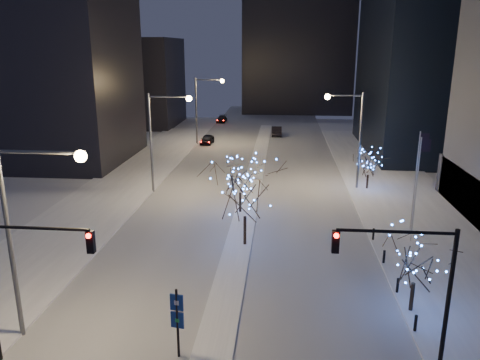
# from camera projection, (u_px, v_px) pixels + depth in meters

# --- Properties ---
(road) EXTENTS (20.00, 130.00, 0.02)m
(road) POSITION_uv_depth(u_px,v_px,m) (255.00, 174.00, 54.89)
(road) COLOR silver
(road) RESTS_ON ground
(median) EXTENTS (2.00, 80.00, 0.15)m
(median) POSITION_uv_depth(u_px,v_px,m) (252.00, 185.00, 50.08)
(median) COLOR white
(median) RESTS_ON ground
(east_sidewalk) EXTENTS (10.00, 90.00, 0.15)m
(east_sidewalk) POSITION_uv_depth(u_px,v_px,m) (423.00, 224.00, 39.17)
(east_sidewalk) COLOR white
(east_sidewalk) RESTS_ON ground
(west_sidewalk) EXTENTS (8.00, 90.00, 0.15)m
(west_sidewalk) POSITION_uv_depth(u_px,v_px,m) (88.00, 213.00, 41.74)
(west_sidewalk) COLOR white
(west_sidewalk) RESTS_ON ground
(filler_west_near) EXTENTS (22.00, 18.00, 24.00)m
(filler_west_near) POSITION_uv_depth(u_px,v_px,m) (37.00, 67.00, 58.88)
(filler_west_near) COLOR black
(filler_west_near) RESTS_ON ground
(filler_west_far) EXTENTS (18.00, 16.00, 16.00)m
(filler_west_far) POSITION_uv_depth(u_px,v_px,m) (130.00, 82.00, 88.53)
(filler_west_far) COLOR black
(filler_west_far) RESTS_ON ground
(horizon_block) EXTENTS (24.00, 14.00, 42.00)m
(horizon_block) POSITION_uv_depth(u_px,v_px,m) (299.00, 16.00, 103.23)
(horizon_block) COLOR black
(horizon_block) RESTS_ON ground
(street_lamp_w_near) EXTENTS (4.40, 0.56, 10.00)m
(street_lamp_w_near) POSITION_uv_depth(u_px,v_px,m) (27.00, 217.00, 22.29)
(street_lamp_w_near) COLOR #595E66
(street_lamp_w_near) RESTS_ON ground
(street_lamp_w_mid) EXTENTS (4.40, 0.56, 10.00)m
(street_lamp_w_mid) POSITION_uv_depth(u_px,v_px,m) (161.00, 129.00, 46.24)
(street_lamp_w_mid) COLOR #595E66
(street_lamp_w_mid) RESTS_ON ground
(street_lamp_w_far) EXTENTS (4.40, 0.56, 10.00)m
(street_lamp_w_far) POSITION_uv_depth(u_px,v_px,m) (203.00, 101.00, 70.19)
(street_lamp_w_far) COLOR #595E66
(street_lamp_w_far) RESTS_ON ground
(street_lamp_east) EXTENTS (3.90, 0.56, 10.00)m
(street_lamp_east) POSITION_uv_depth(u_px,v_px,m) (352.00, 128.00, 47.45)
(street_lamp_east) COLOR #595E66
(street_lamp_east) RESTS_ON ground
(traffic_signal_west) EXTENTS (5.26, 0.43, 7.00)m
(traffic_signal_west) POSITION_uv_depth(u_px,v_px,m) (19.00, 270.00, 20.80)
(traffic_signal_west) COLOR black
(traffic_signal_west) RESTS_ON ground
(traffic_signal_east) EXTENTS (5.26, 0.43, 7.00)m
(traffic_signal_east) POSITION_uv_depth(u_px,v_px,m) (414.00, 276.00, 20.22)
(traffic_signal_east) COLOR black
(traffic_signal_east) RESTS_ON ground
(flagpoles) EXTENTS (1.35, 2.60, 8.00)m
(flagpoles) POSITION_uv_depth(u_px,v_px,m) (417.00, 178.00, 35.39)
(flagpoles) COLOR silver
(flagpoles) RESTS_ON east_sidewalk
(bollards) EXTENTS (0.16, 12.16, 0.90)m
(bollards) POSITION_uv_depth(u_px,v_px,m) (390.00, 270.00, 29.87)
(bollards) COLOR black
(bollards) RESTS_ON east_sidewalk
(car_near) EXTENTS (1.93, 4.24, 1.41)m
(car_near) POSITION_uv_depth(u_px,v_px,m) (207.00, 139.00, 71.76)
(car_near) COLOR black
(car_near) RESTS_ON ground
(car_mid) EXTENTS (1.73, 4.75, 1.56)m
(car_mid) POSITION_uv_depth(u_px,v_px,m) (277.00, 131.00, 78.71)
(car_mid) COLOR black
(car_mid) RESTS_ON ground
(car_far) EXTENTS (1.83, 4.35, 1.25)m
(car_far) POSITION_uv_depth(u_px,v_px,m) (222.00, 119.00, 92.65)
(car_far) COLOR black
(car_far) RESTS_ON ground
(holiday_tree_median_near) EXTENTS (5.58, 5.58, 6.61)m
(holiday_tree_median_near) POSITION_uv_depth(u_px,v_px,m) (245.00, 190.00, 33.83)
(holiday_tree_median_near) COLOR black
(holiday_tree_median_near) RESTS_ON median
(holiday_tree_median_far) EXTENTS (4.41, 4.41, 4.91)m
(holiday_tree_median_far) POSITION_uv_depth(u_px,v_px,m) (240.00, 177.00, 41.00)
(holiday_tree_median_far) COLOR black
(holiday_tree_median_far) RESTS_ON median
(holiday_tree_plaza_near) EXTENTS (4.63, 4.63, 4.85)m
(holiday_tree_plaza_near) POSITION_uv_depth(u_px,v_px,m) (416.00, 259.00, 25.34)
(holiday_tree_plaza_near) COLOR black
(holiday_tree_plaza_near) RESTS_ON east_sidewalk
(holiday_tree_plaza_far) EXTENTS (3.79, 3.79, 4.11)m
(holiday_tree_plaza_far) POSITION_uv_depth(u_px,v_px,m) (369.00, 164.00, 48.10)
(holiday_tree_plaza_far) COLOR black
(holiday_tree_plaza_far) RESTS_ON east_sidewalk
(wayfinding_sign) EXTENTS (0.64, 0.19, 3.60)m
(wayfinding_sign) POSITION_uv_depth(u_px,v_px,m) (177.00, 316.00, 21.84)
(wayfinding_sign) COLOR black
(wayfinding_sign) RESTS_ON ground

